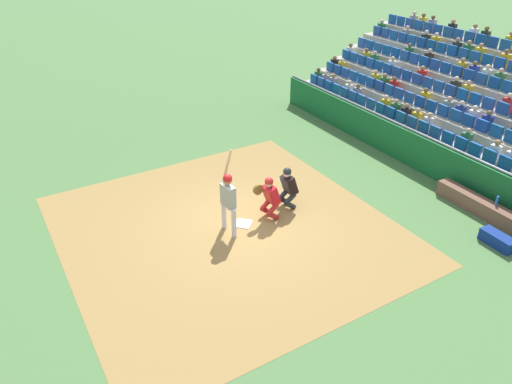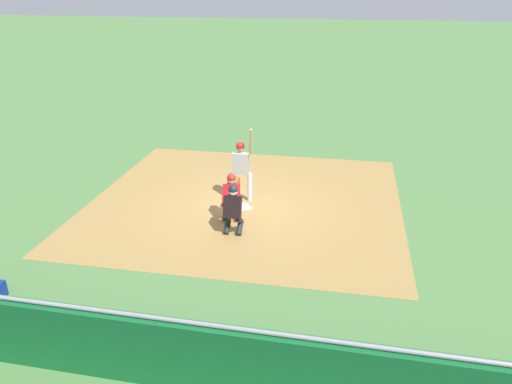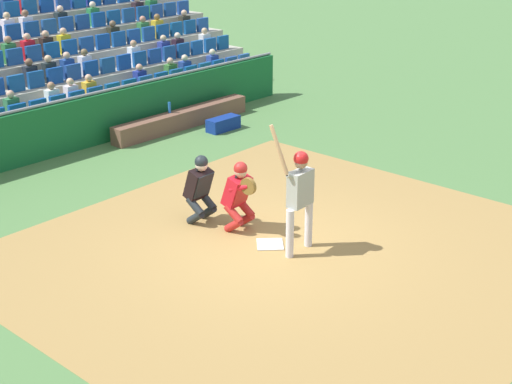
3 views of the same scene
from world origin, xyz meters
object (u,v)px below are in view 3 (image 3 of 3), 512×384
at_px(home_plate_marker, 270,244).
at_px(batter_at_plate, 299,191).
at_px(dugout_bench, 183,119).
at_px(water_bottle_on_bench, 169,107).
at_px(catcher_crouching, 239,192).
at_px(home_plate_umpire, 200,186).
at_px(equipment_duffel_bag, 223,124).

distance_m(home_plate_marker, batter_at_plate, 1.19).
distance_m(dugout_bench, water_bottle_on_bench, 0.50).
bearing_deg(catcher_crouching, dugout_bench, -123.39).
relative_size(dugout_bench, water_bottle_on_bench, 15.47).
height_order(home_plate_marker, dugout_bench, dugout_bench).
distance_m(home_plate_marker, catcher_crouching, 1.06).
distance_m(batter_at_plate, dugout_bench, 7.49).
height_order(batter_at_plate, dugout_bench, batter_at_plate).
bearing_deg(water_bottle_on_bench, dugout_bench, 165.45).
bearing_deg(home_plate_marker, dugout_bench, -120.40).
relative_size(batter_at_plate, water_bottle_on_bench, 8.14).
height_order(home_plate_marker, home_plate_umpire, home_plate_umpire).
height_order(home_plate_umpire, equipment_duffel_bag, home_plate_umpire).
bearing_deg(water_bottle_on_bench, equipment_duffel_bag, 131.07).
xyz_separation_m(batter_at_plate, catcher_crouching, (0.06, -1.29, -0.37)).
bearing_deg(batter_at_plate, water_bottle_on_bench, -114.87).
bearing_deg(water_bottle_on_bench, catcher_crouching, 59.66).
height_order(batter_at_plate, catcher_crouching, batter_at_plate).
height_order(water_bottle_on_bench, equipment_duffel_bag, water_bottle_on_bench).
xyz_separation_m(catcher_crouching, dugout_bench, (-3.50, -5.31, -0.50)).
height_order(dugout_bench, water_bottle_on_bench, water_bottle_on_bench).
bearing_deg(equipment_duffel_bag, home_plate_marker, 52.59).
height_order(catcher_crouching, home_plate_umpire, same).
distance_m(batter_at_plate, catcher_crouching, 1.34).
distance_m(catcher_crouching, equipment_duffel_bag, 5.99).
xyz_separation_m(water_bottle_on_bench, equipment_duffel_bag, (-0.88, 1.00, -0.41)).
height_order(home_plate_marker, equipment_duffel_bag, equipment_duffel_bag).
distance_m(batter_at_plate, water_bottle_on_bench, 7.38).
distance_m(home_plate_umpire, water_bottle_on_bench, 5.74).
height_order(home_plate_marker, batter_at_plate, batter_at_plate).
bearing_deg(home_plate_umpire, home_plate_marker, 95.08).
distance_m(home_plate_marker, home_plate_umpire, 1.69).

